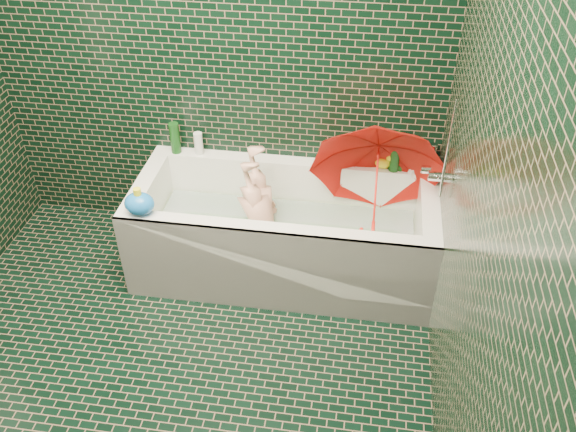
# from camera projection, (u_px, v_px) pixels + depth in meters

# --- Properties ---
(floor) EXTENTS (2.80, 2.80, 0.00)m
(floor) POSITION_uv_depth(u_px,v_px,m) (160.00, 397.00, 2.95)
(floor) COLOR black
(floor) RESTS_ON ground
(wall_back) EXTENTS (2.80, 0.00, 2.80)m
(wall_back) POSITION_uv_depth(u_px,v_px,m) (212.00, 39.00, 3.28)
(wall_back) COLOR black
(wall_back) RESTS_ON floor
(wall_right) EXTENTS (0.00, 2.80, 2.80)m
(wall_right) POSITION_uv_depth(u_px,v_px,m) (487.00, 217.00, 2.03)
(wall_right) COLOR black
(wall_right) RESTS_ON floor
(bathtub) EXTENTS (1.70, 0.75, 0.55)m
(bathtub) POSITION_uv_depth(u_px,v_px,m) (284.00, 241.00, 3.55)
(bathtub) COLOR white
(bathtub) RESTS_ON floor
(bath_mat) EXTENTS (1.35, 0.47, 0.01)m
(bath_mat) POSITION_uv_depth(u_px,v_px,m) (284.00, 246.00, 3.60)
(bath_mat) COLOR #4AC126
(bath_mat) RESTS_ON bathtub
(water) EXTENTS (1.48, 0.53, 0.00)m
(water) POSITION_uv_depth(u_px,v_px,m) (284.00, 227.00, 3.51)
(water) COLOR silver
(water) RESTS_ON bathtub
(faucet) EXTENTS (0.18, 0.19, 0.55)m
(faucet) POSITION_uv_depth(u_px,v_px,m) (440.00, 171.00, 3.12)
(faucet) COLOR silver
(faucet) RESTS_ON wall_right
(child) EXTENTS (0.95, 0.40, 0.33)m
(child) POSITION_uv_depth(u_px,v_px,m) (263.00, 224.00, 3.52)
(child) COLOR #E7A990
(child) RESTS_ON bathtub
(umbrella) EXTENTS (0.93, 1.00, 1.10)m
(umbrella) POSITION_uv_depth(u_px,v_px,m) (376.00, 187.00, 3.29)
(umbrella) COLOR red
(umbrella) RESTS_ON bathtub
(soap_bottle_a) EXTENTS (0.13, 0.13, 0.26)m
(soap_bottle_a) POSITION_uv_depth(u_px,v_px,m) (418.00, 174.00, 3.50)
(soap_bottle_a) COLOR white
(soap_bottle_a) RESTS_ON bathtub
(soap_bottle_b) EXTENTS (0.12, 0.12, 0.20)m
(soap_bottle_b) POSITION_uv_depth(u_px,v_px,m) (429.00, 174.00, 3.50)
(soap_bottle_b) COLOR #4A1E71
(soap_bottle_b) RESTS_ON bathtub
(soap_bottle_c) EXTENTS (0.16, 0.16, 0.18)m
(soap_bottle_c) POSITION_uv_depth(u_px,v_px,m) (394.00, 171.00, 3.53)
(soap_bottle_c) COLOR #124114
(soap_bottle_c) RESTS_ON bathtub
(bottle_right_tall) EXTENTS (0.06, 0.06, 0.24)m
(bottle_right_tall) POSITION_uv_depth(u_px,v_px,m) (396.00, 152.00, 3.46)
(bottle_right_tall) COLOR #124114
(bottle_right_tall) RESTS_ON bathtub
(bottle_right_pump) EXTENTS (0.06, 0.06, 0.19)m
(bottle_right_pump) POSITION_uv_depth(u_px,v_px,m) (431.00, 159.00, 3.46)
(bottle_right_pump) COLOR silver
(bottle_right_pump) RESTS_ON bathtub
(bottle_left_tall) EXTENTS (0.06, 0.06, 0.19)m
(bottle_left_tall) POSITION_uv_depth(u_px,v_px,m) (175.00, 138.00, 3.64)
(bottle_left_tall) COLOR #124114
(bottle_left_tall) RESTS_ON bathtub
(bottle_left_short) EXTENTS (0.06, 0.06, 0.14)m
(bottle_left_short) POSITION_uv_depth(u_px,v_px,m) (199.00, 144.00, 3.63)
(bottle_left_short) COLOR white
(bottle_left_short) RESTS_ON bathtub
(rubber_duck) EXTENTS (0.12, 0.09, 0.10)m
(rubber_duck) POSITION_uv_depth(u_px,v_px,m) (384.00, 162.00, 3.52)
(rubber_duck) COLOR yellow
(rubber_duck) RESTS_ON bathtub
(bath_toy) EXTENTS (0.18, 0.16, 0.16)m
(bath_toy) POSITION_uv_depth(u_px,v_px,m) (139.00, 203.00, 3.16)
(bath_toy) COLOR blue
(bath_toy) RESTS_ON bathtub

